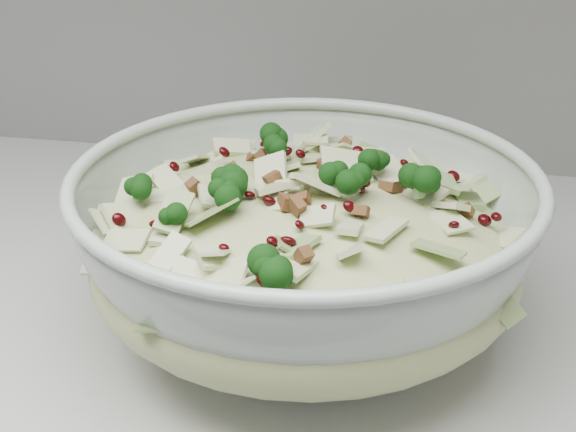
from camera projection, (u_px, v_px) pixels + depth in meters
The scene contains 2 objects.
mixing_bowl at pixel (305, 251), 0.61m from camera, with size 0.43×0.43×0.14m.
salad at pixel (305, 225), 0.60m from camera, with size 0.40×0.40×0.14m.
Camera 1 is at (-0.28, 1.07, 1.27)m, focal length 50.00 mm.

